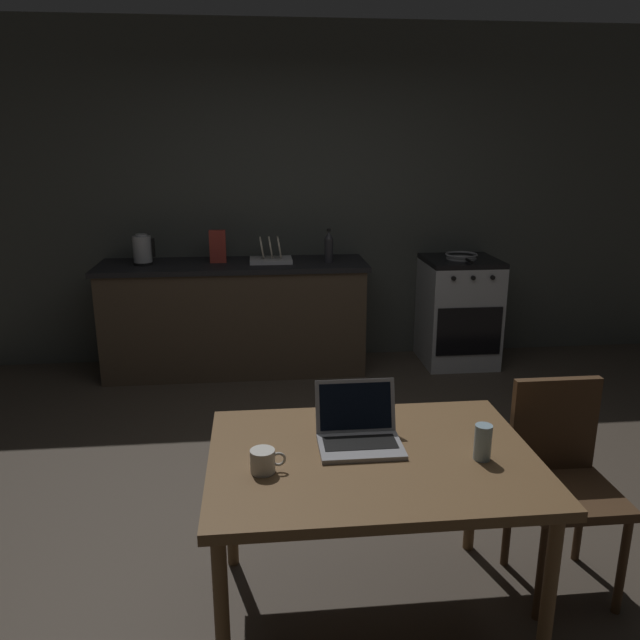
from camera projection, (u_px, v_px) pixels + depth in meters
ground_plane at (342, 507)px, 3.31m from camera, size 12.00×12.00×0.00m
back_wall at (339, 197)px, 5.35m from camera, size 6.40×0.10×2.79m
kitchen_counter at (235, 317)px, 5.18m from camera, size 2.16×0.64×0.91m
stove_oven at (458, 311)px, 5.37m from camera, size 0.60×0.62×0.91m
dining_table at (371, 471)px, 2.38m from camera, size 1.23×0.89×0.73m
chair at (561, 471)px, 2.65m from camera, size 0.40×0.40×0.90m
laptop at (359, 433)px, 2.43m from camera, size 0.32×0.29×0.22m
electric_kettle at (143, 250)px, 4.96m from camera, size 0.17×0.15×0.24m
bottle at (329, 247)px, 5.05m from camera, size 0.07×0.07×0.27m
frying_pan at (462, 256)px, 5.21m from camera, size 0.27×0.44×0.05m
coffee_mug at (263, 461)px, 2.22m from camera, size 0.13×0.09×0.09m
drinking_glass at (483, 442)px, 2.30m from camera, size 0.06×0.06×0.14m
cereal_box at (218, 246)px, 5.03m from camera, size 0.13×0.05×0.26m
dish_rack at (271, 256)px, 5.07m from camera, size 0.34×0.26×0.21m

